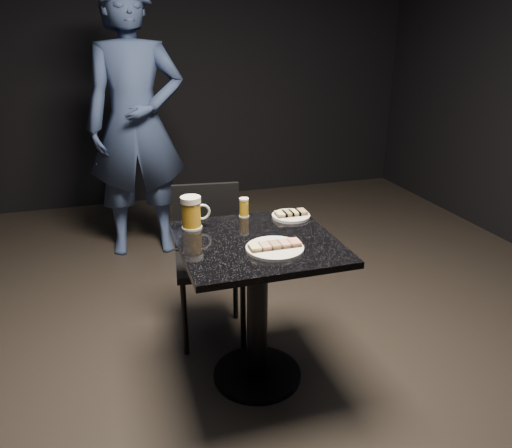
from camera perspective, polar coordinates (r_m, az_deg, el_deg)
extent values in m
plane|color=black|center=(2.64, 0.14, -16.97)|extent=(6.00, 6.00, 0.00)
plane|color=black|center=(5.02, -10.83, 19.46)|extent=(5.00, 0.00, 5.00)
cylinder|color=white|center=(2.15, 2.16, -2.81)|extent=(0.25, 0.25, 0.01)
cylinder|color=white|center=(2.53, 4.01, 0.92)|extent=(0.19, 0.19, 0.01)
imported|color=navy|center=(3.83, -13.54, 10.92)|extent=(0.75, 0.53, 1.96)
cylinder|color=black|center=(2.63, 0.14, -16.75)|extent=(0.44, 0.44, 0.03)
cylinder|color=black|center=(2.43, 0.14, -10.05)|extent=(0.10, 0.10, 0.69)
cube|color=black|center=(2.26, 0.15, -2.18)|extent=(0.70, 0.70, 0.03)
cylinder|color=silver|center=(2.40, -7.34, -0.37)|extent=(0.10, 0.10, 0.01)
cylinder|color=gold|center=(2.38, -7.41, 1.08)|extent=(0.09, 0.09, 0.12)
cylinder|color=white|center=(2.35, -7.49, 2.77)|extent=(0.10, 0.10, 0.03)
torus|color=silver|center=(2.39, -6.18, 1.37)|extent=(0.08, 0.01, 0.08)
cylinder|color=silver|center=(2.53, -1.37, 0.92)|extent=(0.05, 0.05, 0.01)
cylinder|color=gold|center=(2.52, -1.37, 1.86)|extent=(0.05, 0.05, 0.08)
cylinder|color=white|center=(2.50, -1.38, 2.85)|extent=(0.05, 0.05, 0.01)
cube|color=black|center=(2.72, -5.26, -4.57)|extent=(0.41, 0.41, 0.04)
cylinder|color=black|center=(2.70, -8.15, -10.71)|extent=(0.03, 0.03, 0.43)
cylinder|color=black|center=(2.72, -1.49, -10.22)|extent=(0.03, 0.03, 0.43)
cylinder|color=black|center=(2.97, -8.38, -7.55)|extent=(0.03, 0.03, 0.43)
cylinder|color=black|center=(2.98, -2.37, -7.13)|extent=(0.03, 0.03, 0.43)
cube|color=black|center=(2.79, -5.71, 1.00)|extent=(0.37, 0.08, 0.37)
cube|color=#4C3521|center=(2.12, -0.08, -2.81)|extent=(0.05, 0.07, 0.01)
cube|color=#D1D184|center=(2.12, -0.08, -2.57)|extent=(0.05, 0.07, 0.01)
cube|color=#4C3521|center=(2.13, 1.05, -2.66)|extent=(0.05, 0.07, 0.01)
cube|color=tan|center=(2.13, 1.05, -2.43)|extent=(0.05, 0.07, 0.01)
cube|color=#4C3521|center=(2.15, 2.16, -2.52)|extent=(0.05, 0.07, 0.01)
cube|color=#8C7251|center=(2.14, 2.17, -2.29)|extent=(0.05, 0.07, 0.01)
cube|color=#4C3521|center=(2.16, 3.27, -2.38)|extent=(0.05, 0.07, 0.01)
cube|color=tan|center=(2.16, 3.27, -2.14)|extent=(0.05, 0.07, 0.01)
cube|color=#4C3521|center=(2.18, 4.35, -2.23)|extent=(0.05, 0.07, 0.01)
cube|color=tan|center=(2.17, 4.36, -2.00)|extent=(0.05, 0.07, 0.01)
cube|color=#4C3521|center=(2.50, 2.87, 1.05)|extent=(0.05, 0.07, 0.01)
cube|color=beige|center=(2.50, 2.87, 1.25)|extent=(0.05, 0.07, 0.01)
cube|color=#4C3521|center=(2.52, 3.64, 1.13)|extent=(0.05, 0.07, 0.01)
cube|color=#8C7251|center=(2.51, 3.64, 1.33)|extent=(0.05, 0.07, 0.01)
cube|color=#4C3521|center=(2.53, 4.40, 1.21)|extent=(0.05, 0.07, 0.01)
cube|color=#D1D184|center=(2.53, 4.41, 1.42)|extent=(0.05, 0.07, 0.01)
cube|color=#4C3521|center=(2.54, 5.15, 1.30)|extent=(0.05, 0.07, 0.01)
cube|color=#8C7251|center=(2.54, 5.16, 1.50)|extent=(0.05, 0.07, 0.01)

